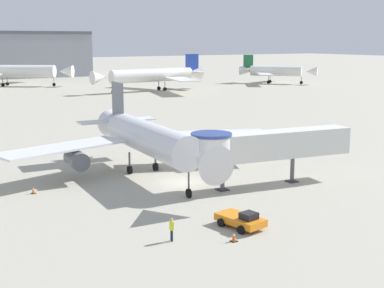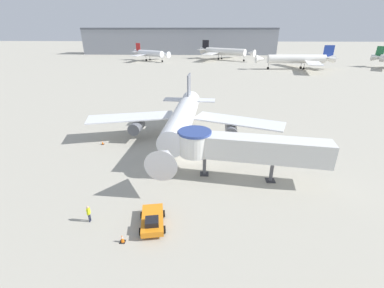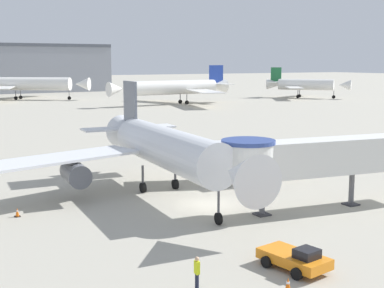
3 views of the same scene
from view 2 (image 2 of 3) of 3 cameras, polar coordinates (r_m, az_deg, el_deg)
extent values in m
plane|color=#A8A393|center=(37.79, -0.39, -3.12)|extent=(800.00, 800.00, 0.00)
cylinder|color=silver|center=(40.06, -2.40, 5.14)|extent=(4.71, 18.54, 3.57)
cone|color=silver|center=(28.67, -6.11, -3.03)|extent=(3.81, 4.14, 3.57)
cone|color=silver|center=(49.94, -0.62, 9.02)|extent=(3.90, 5.56, 3.57)
cube|color=silver|center=(45.00, -13.32, 5.82)|extent=(15.08, 7.87, 0.22)
cube|color=silver|center=(42.62, 10.29, 5.06)|extent=(15.05, 9.43, 0.22)
cube|color=slate|center=(48.95, -0.67, 12.56)|extent=(0.47, 3.60, 4.64)
cube|color=silver|center=(50.04, -0.58, 9.79)|extent=(9.96, 3.13, 0.18)
cylinder|color=#565960|center=(44.03, -12.20, 3.82)|extent=(2.18, 3.71, 1.96)
cylinder|color=#565960|center=(41.91, 8.68, 3.05)|extent=(2.18, 3.71, 1.96)
cylinder|color=#4C4C51|center=(32.87, -4.70, -4.75)|extent=(0.18, 0.18, 2.05)
cylinder|color=black|center=(33.38, -4.64, -6.29)|extent=(0.32, 0.91, 0.90)
cylinder|color=#4C4C51|center=(43.41, -3.99, 2.68)|extent=(0.22, 0.22, 2.05)
cylinder|color=black|center=(43.79, -3.95, 1.43)|extent=(0.46, 0.92, 0.90)
cylinder|color=#4C4C51|center=(42.98, 0.23, 2.52)|extent=(0.22, 0.22, 2.05)
cylinder|color=black|center=(43.37, 0.23, 1.26)|extent=(0.46, 0.92, 0.90)
cube|color=silver|center=(31.65, 15.03, -1.05)|extent=(16.23, 4.90, 2.80)
cylinder|color=silver|center=(31.96, 0.62, 0.08)|extent=(3.90, 3.90, 2.80)
cylinder|color=navy|center=(31.36, 0.63, 2.67)|extent=(4.10, 4.10, 0.30)
cylinder|color=#56565B|center=(33.04, 2.79, -4.59)|extent=(0.44, 0.44, 2.88)
cube|color=#333338|center=(33.73, 2.74, -6.65)|extent=(1.10, 1.10, 0.12)
cylinder|color=#56565B|center=(33.09, 17.28, -5.72)|extent=(0.44, 0.44, 2.88)
cube|color=#333338|center=(33.78, 16.99, -7.76)|extent=(1.10, 1.10, 0.12)
cube|color=orange|center=(25.89, -8.77, -16.29)|extent=(2.71, 4.39, 0.59)
cube|color=black|center=(24.82, -8.89, -16.68)|extent=(1.40, 1.34, 0.53)
cylinder|color=black|center=(25.31, -11.25, -18.53)|extent=(0.44, 0.73, 0.68)
cylinder|color=black|center=(25.20, -6.28, -18.36)|extent=(0.44, 0.73, 0.68)
cylinder|color=black|center=(27.02, -10.98, -15.29)|extent=(0.44, 0.73, 0.68)
cylinder|color=black|center=(26.92, -6.40, -15.12)|extent=(0.44, 0.73, 0.68)
cube|color=black|center=(27.41, -7.22, -15.20)|extent=(0.46, 0.46, 0.04)
cone|color=orange|center=(27.17, -7.26, -14.58)|extent=(0.32, 0.32, 0.72)
cylinder|color=white|center=(27.12, -7.27, -14.44)|extent=(0.17, 0.17, 0.09)
cube|color=black|center=(25.20, -15.16, -20.24)|extent=(0.49, 0.49, 0.04)
cone|color=orange|center=(24.93, -15.26, -19.58)|extent=(0.33, 0.33, 0.76)
cylinder|color=white|center=(24.87, -15.28, -19.43)|extent=(0.18, 0.18, 0.09)
cube|color=black|center=(44.69, -19.20, -0.04)|extent=(0.43, 0.43, 0.04)
cone|color=orange|center=(44.55, -19.26, 0.37)|extent=(0.30, 0.30, 0.67)
cylinder|color=white|center=(44.52, -19.27, 0.47)|extent=(0.16, 0.16, 0.08)
cylinder|color=#1E2338|center=(27.94, -21.88, -15.07)|extent=(0.13, 0.13, 0.88)
cylinder|color=#1E2338|center=(28.07, -21.71, -14.84)|extent=(0.13, 0.13, 0.88)
cube|color=#D1E019|center=(27.54, -22.05, -13.67)|extent=(0.23, 0.36, 0.70)
sphere|color=tan|center=(27.27, -22.20, -12.88)|extent=(0.24, 0.24, 0.24)
cylinder|color=silver|center=(162.40, -9.23, 19.26)|extent=(17.30, 13.35, 3.51)
cone|color=silver|center=(153.65, -5.74, 19.17)|extent=(5.16, 5.07, 3.51)
cone|color=silver|center=(170.05, -11.86, 19.28)|extent=(6.32, 5.86, 3.51)
cube|color=silver|center=(159.05, -11.86, 18.75)|extent=(7.47, 12.24, 0.22)
cube|color=silver|center=(169.35, -7.89, 19.32)|extent=(11.78, 10.51, 0.22)
cube|color=#B21E1E|center=(169.64, -11.89, 20.34)|extent=(3.11, 2.23, 4.56)
cube|color=silver|center=(170.20, -11.94, 19.48)|extent=(6.47, 7.86, 0.18)
cylinder|color=#4C4C51|center=(156.16, -6.64, 18.19)|extent=(0.18, 0.18, 2.02)
cylinder|color=black|center=(156.26, -6.63, 17.83)|extent=(1.06, 0.83, 1.10)
cylinder|color=#4C4C51|center=(163.22, -10.18, 18.24)|extent=(0.22, 0.22, 2.02)
cylinder|color=black|center=(163.32, -10.15, 17.89)|extent=(1.13, 0.95, 1.10)
cylinder|color=#4C4C51|center=(165.39, -9.35, 18.37)|extent=(0.22, 0.22, 2.02)
cylinder|color=black|center=(165.49, -9.32, 18.02)|extent=(1.13, 0.95, 1.10)
cylinder|color=white|center=(135.22, 22.22, 17.11)|extent=(26.98, 5.61, 3.87)
cone|color=white|center=(129.73, 14.92, 17.80)|extent=(4.50, 4.14, 3.87)
cone|color=white|center=(141.46, 27.95, 16.38)|extent=(6.04, 4.24, 3.87)
cube|color=white|center=(146.29, 21.92, 17.30)|extent=(11.84, 18.14, 0.22)
cube|color=white|center=(127.12, 25.45, 15.93)|extent=(9.94, 18.10, 0.22)
cube|color=navy|center=(141.06, 28.12, 17.78)|extent=(4.79, 0.55, 5.02)
cube|color=white|center=(141.54, 28.11, 16.64)|extent=(4.11, 11.88, 0.18)
cylinder|color=#4C4C51|center=(131.20, 16.59, 16.34)|extent=(0.18, 0.18, 2.22)
cylinder|color=black|center=(131.34, 16.53, 15.86)|extent=(1.11, 0.33, 1.10)
cylinder|color=#4C4C51|center=(138.42, 23.07, 15.82)|extent=(0.22, 0.22, 2.22)
cylinder|color=black|center=(138.55, 22.99, 15.37)|extent=(1.12, 0.47, 1.10)
cylinder|color=#4C4C51|center=(135.26, 23.64, 15.58)|extent=(0.22, 0.22, 2.22)
cylinder|color=black|center=(135.39, 23.56, 15.12)|extent=(1.12, 0.47, 1.10)
cylinder|color=white|center=(167.95, 7.36, 19.71)|extent=(24.38, 18.78, 4.03)
cone|color=white|center=(159.81, 12.99, 19.10)|extent=(5.94, 5.84, 4.03)
cone|color=white|center=(176.02, 2.94, 20.05)|extent=(7.26, 6.77, 4.03)
cube|color=white|center=(160.82, 4.12, 19.39)|extent=(10.85, 18.45, 0.22)
cube|color=white|center=(179.02, 8.21, 19.70)|extent=(17.55, 15.28, 0.22)
cube|color=black|center=(175.63, 3.06, 21.23)|extent=(4.12, 2.99, 5.24)
cube|color=white|center=(176.15, 2.86, 20.29)|extent=(9.61, 11.67, 0.18)
cylinder|color=#4C4C51|center=(161.95, 11.47, 18.16)|extent=(0.18, 0.18, 2.32)
cylinder|color=black|center=(162.06, 11.43, 17.75)|extent=(1.05, 0.84, 1.10)
cylinder|color=#4C4C51|center=(168.43, 5.93, 18.70)|extent=(0.22, 0.22, 2.32)
cylinder|color=black|center=(168.54, 5.91, 18.31)|extent=(1.13, 0.96, 1.10)
cylinder|color=#4C4C51|center=(171.50, 6.61, 18.76)|extent=(0.22, 0.22, 2.32)
cylinder|color=black|center=(171.61, 6.60, 18.38)|extent=(1.13, 0.96, 1.10)
cone|color=white|center=(163.26, 35.96, 15.24)|extent=(6.13, 6.32, 3.53)
cube|color=#1E6638|center=(162.96, 36.33, 16.30)|extent=(2.45, 2.81, 4.59)
cube|color=white|center=(163.29, 35.93, 15.47)|extent=(7.94, 7.28, 0.18)
cube|color=gray|center=(209.61, -2.77, 21.72)|extent=(142.31, 19.02, 17.19)
cube|color=#4C515B|center=(209.43, -2.82, 24.24)|extent=(142.31, 19.40, 1.20)
camera|label=1|loc=(32.91, -109.40, -12.76)|focal=50.00mm
camera|label=3|loc=(24.91, -89.86, -13.84)|focal=50.00mm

